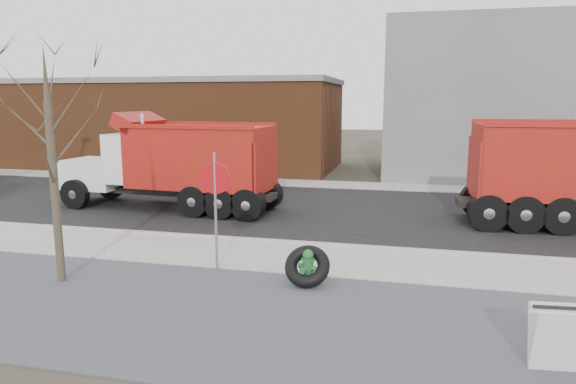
% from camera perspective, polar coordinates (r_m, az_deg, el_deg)
% --- Properties ---
extents(ground, '(120.00, 120.00, 0.00)m').
position_cam_1_polar(ground, '(13.47, -5.89, -7.28)').
color(ground, '#383328').
rests_on(ground, ground).
extents(gravel_verge, '(60.00, 5.00, 0.03)m').
position_cam_1_polar(gravel_verge, '(10.43, -12.37, -12.71)').
color(gravel_verge, slate).
rests_on(gravel_verge, ground).
extents(sidewalk, '(60.00, 2.50, 0.06)m').
position_cam_1_polar(sidewalk, '(13.69, -5.55, -6.86)').
color(sidewalk, '#9E9B93').
rests_on(sidewalk, ground).
extents(curb, '(60.00, 0.15, 0.11)m').
position_cam_1_polar(curb, '(14.86, -3.93, -5.35)').
color(curb, '#9E9B93').
rests_on(curb, ground).
extents(road, '(60.00, 9.40, 0.02)m').
position_cam_1_polar(road, '(19.33, 0.24, -1.82)').
color(road, black).
rests_on(road, ground).
extents(far_sidewalk, '(60.00, 2.00, 0.06)m').
position_cam_1_polar(far_sidewalk, '(24.82, 3.22, 0.89)').
color(far_sidewalk, '#9E9B93').
rests_on(far_sidewalk, ground).
extents(building_grey, '(12.00, 10.00, 8.00)m').
position_cam_1_polar(building_grey, '(30.49, 22.54, 9.36)').
color(building_grey, gray).
rests_on(building_grey, ground).
extents(building_brick, '(20.20, 8.20, 5.30)m').
position_cam_1_polar(building_brick, '(32.46, -12.90, 7.50)').
color(building_brick, brown).
rests_on(building_brick, ground).
extents(bare_tree, '(3.20, 3.20, 5.20)m').
position_cam_1_polar(bare_tree, '(12.13, -24.92, 5.78)').
color(bare_tree, '#382D23').
rests_on(bare_tree, ground).
extents(fire_hydrant, '(0.47, 0.46, 0.83)m').
position_cam_1_polar(fire_hydrant, '(11.35, 2.22, -8.57)').
color(fire_hydrant, '#27682F').
rests_on(fire_hydrant, ground).
extents(truck_tire, '(1.02, 0.90, 0.92)m').
position_cam_1_polar(truck_tire, '(11.35, 2.15, -8.25)').
color(truck_tire, black).
rests_on(truck_tire, ground).
extents(stop_sign, '(0.77, 0.11, 2.85)m').
position_cam_1_polar(stop_sign, '(12.03, -8.10, 0.06)').
color(stop_sign, gray).
rests_on(stop_sign, ground).
extents(sandwich_board, '(0.77, 0.53, 1.02)m').
position_cam_1_polar(sandwich_board, '(8.87, 27.67, -14.22)').
color(sandwich_board, silver).
rests_on(sandwich_board, ground).
extents(dump_truck_red_b, '(8.44, 2.91, 3.54)m').
position_cam_1_polar(dump_truck_red_b, '(19.37, -12.48, 3.34)').
color(dump_truck_red_b, black).
rests_on(dump_truck_red_b, ground).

